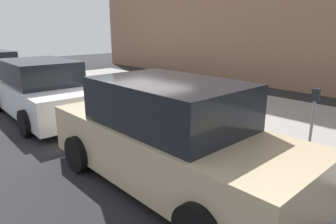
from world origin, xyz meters
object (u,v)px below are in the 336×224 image
Objects in this scene: parked_car_white_1 at (41,91)px; suitcase_silver_2 at (207,118)px; parking_meter at (313,113)px; suitcase_red_1 at (228,120)px; suitcase_black_6 at (148,98)px; suitcase_olive_5 at (160,102)px; bollard_post at (102,88)px; suitcase_teal_7 at (135,99)px; parked_car_beige_0 at (169,137)px; suitcase_maroon_4 at (172,107)px; suitcase_teal_0 at (247,127)px; fire_hydrant at (119,90)px; suitcase_navy_3 at (187,111)px.

suitcase_silver_2 is at bearing -151.59° from parked_car_white_1.
parked_car_white_1 is at bearing 20.86° from parking_meter.
suitcase_red_1 reaches higher than suitcase_black_6.
suitcase_olive_5 is 1.41× the size of bollard_post.
suitcase_teal_7 is (0.48, 0.09, -0.09)m from suitcase_black_6.
parked_car_white_1 is (5.26, -0.00, -0.04)m from parked_car_beige_0.
suitcase_red_1 is 1.12× the size of suitcase_teal_7.
parking_meter is 0.28× the size of parked_car_beige_0.
bollard_post is at bearing 1.87° from suitcase_maroon_4.
parking_meter reaches higher than suitcase_teal_0.
suitcase_teal_7 reaches higher than suitcase_maroon_4.
suitcase_red_1 is 4.19m from fire_hydrant.
suitcase_navy_3 is 2.12m from suitcase_teal_7.
suitcase_navy_3 is at bearing -178.93° from bollard_post.
suitcase_teal_0 is 5.73m from parked_car_white_1.
parked_car_white_1 is (1.99, 2.23, 0.23)m from suitcase_black_6.
suitcase_navy_3 is 0.96× the size of suitcase_black_6.
suitcase_teal_0 is 1.25× the size of suitcase_silver_2.
suitcase_teal_7 is (1.00, 0.08, -0.08)m from suitcase_olive_5.
bollard_post is (1.74, 0.08, 0.09)m from suitcase_teal_7.
bollard_post is 2.08m from parked_car_white_1.
bollard_post is at bearing 3.31° from suitcase_olive_5.
suitcase_olive_5 is 1.00m from suitcase_teal_7.
suitcase_silver_2 is at bearing -167.16° from suitcase_navy_3.
suitcase_teal_0 is 1.29m from parking_meter.
suitcase_maroon_4 is 0.56× the size of parking_meter.
parked_car_white_1 is at bearing 75.98° from fire_hydrant.
suitcase_teal_7 is at bearing 3.71° from parking_meter.
suitcase_navy_3 is 4.22m from parked_car_white_1.
suitcase_red_1 reaches higher than suitcase_silver_2.
fire_hydrant reaches higher than suitcase_maroon_4.
fire_hydrant is (1.95, 0.01, 0.02)m from suitcase_olive_5.
suitcase_maroon_4 is at bearing 176.69° from suitcase_black_6.
fire_hydrant is at bearing 0.69° from suitcase_silver_2.
parked_car_white_1 reaches higher than parking_meter.
suitcase_maroon_4 is 1.56m from suitcase_teal_7.
suitcase_red_1 is 0.82× the size of suitcase_olive_5.
fire_hydrant is 1.00× the size of bollard_post.
suitcase_silver_2 is 2.66m from suitcase_teal_7.
parking_meter is at bearing -177.57° from fire_hydrant.
suitcase_teal_7 is (2.65, 0.11, 0.02)m from suitcase_silver_2.
suitcase_navy_3 is at bearing 7.66° from suitcase_red_1.
parking_meter reaches higher than suitcase_navy_3.
parked_car_white_1 is (2.50, 2.22, 0.24)m from suitcase_olive_5.
parking_meter is (-3.38, -0.29, 0.50)m from suitcase_maroon_4.
suitcase_olive_5 is at bearing -5.12° from suitcase_maroon_4.
bollard_post is 0.17× the size of parked_car_beige_0.
suitcase_black_6 reaches higher than bollard_post.
suitcase_silver_2 is at bearing -64.08° from parked_car_beige_0.
suitcase_maroon_4 is at bearing 4.47° from suitcase_silver_2.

